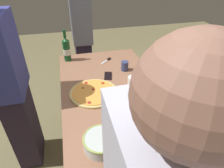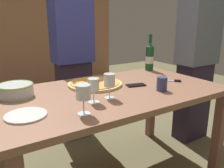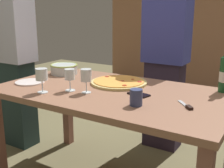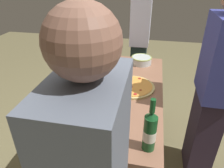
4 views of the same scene
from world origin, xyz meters
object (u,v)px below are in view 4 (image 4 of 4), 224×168
dining_table (112,97)px  wine_glass_near_pizza (92,59)px  serving_bowl (141,60)px  wine_glass_by_bottle (99,71)px  wine_bottle (150,131)px  person_guest_right (214,91)px  pizza (132,86)px  side_plate (110,60)px  pizza_knife (86,125)px  wine_glass_far_left (101,66)px  cell_phone (106,100)px  cup_amber (80,98)px  person_guest_left (140,41)px

dining_table → wine_glass_near_pizza: (-0.36, -0.29, 0.21)m
serving_bowl → wine_glass_by_bottle: size_ratio=1.42×
wine_bottle → person_guest_right: bearing=141.8°
dining_table → wine_glass_by_bottle: (-0.11, -0.14, 0.20)m
pizza → wine_glass_near_pizza: (-0.32, -0.46, 0.11)m
side_plate → pizza_knife: (1.18, 0.08, 0.00)m
wine_bottle → wine_glass_far_left: (-0.90, -0.52, -0.03)m
wine_glass_by_bottle → side_plate: 0.53m
dining_table → pizza: pizza is taller
wine_glass_by_bottle → cell_phone: bearing=22.8°
serving_bowl → person_guest_right: size_ratio=0.14×
side_plate → cup_amber: bearing=-3.2°
cell_phone → person_guest_left: (-1.39, 0.15, 0.08)m
cell_phone → person_guest_right: person_guest_right is taller
serving_bowl → wine_glass_by_bottle: 0.62m
person_guest_right → wine_glass_by_bottle: bearing=-5.8°
pizza → cell_phone: (0.25, -0.18, -0.01)m
pizza → serving_bowl: serving_bowl is taller
wine_glass_far_left → side_plate: size_ratio=0.70×
cup_amber → person_guest_left: (-1.47, 0.35, 0.04)m
pizza_knife → person_guest_right: bearing=118.2°
pizza → side_plate: pizza is taller
wine_glass_far_left → cup_amber: (0.52, -0.04, -0.06)m
wine_bottle → person_guest_right: person_guest_right is taller
wine_bottle → wine_glass_by_bottle: wine_bottle is taller
cell_phone → person_guest_left: bearing=97.4°
pizza → person_guest_left: (-1.14, -0.03, 0.08)m
person_guest_right → wine_glass_near_pizza: bearing=-16.5°
wine_glass_far_left → pizza_knife: wine_glass_far_left is taller
dining_table → wine_glass_by_bottle: wine_glass_by_bottle is taller
wine_bottle → wine_glass_near_pizza: (-1.02, -0.65, -0.01)m
serving_bowl → pizza_knife: serving_bowl is taller
wine_bottle → wine_glass_far_left: size_ratio=2.32×
cup_amber → wine_glass_near_pizza: bearing=-172.3°
dining_table → wine_bottle: size_ratio=4.56×
wine_bottle → person_guest_left: size_ratio=0.21×
wine_glass_by_bottle → person_guest_left: (-1.07, 0.29, -0.02)m
pizza → wine_glass_by_bottle: bearing=-101.6°
wine_bottle → wine_glass_by_bottle: (-0.77, -0.50, -0.02)m
wine_glass_near_pizza → pizza_knife: (0.91, 0.22, -0.11)m
cell_phone → wine_glass_near_pizza: bearing=130.0°
serving_bowl → person_guest_left: bearing=-173.1°
serving_bowl → cup_amber: cup_amber is taller
serving_bowl → cell_phone: bearing=-15.3°
wine_bottle → person_guest_right: size_ratio=0.21×
wine_glass_near_pizza → cell_phone: wine_glass_near_pizza is taller
pizza → cell_phone: 0.31m
dining_table → person_guest_left: person_guest_left is taller
person_guest_right → wine_bottle: bearing=55.8°
serving_bowl → side_plate: bearing=-93.3°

